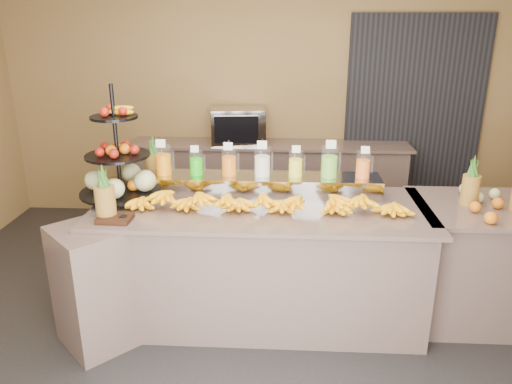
# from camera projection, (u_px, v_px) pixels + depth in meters

# --- Properties ---
(ground) EXTENTS (6.00, 6.00, 0.00)m
(ground) POSITION_uv_depth(u_px,v_px,m) (259.00, 336.00, 3.74)
(ground) COLOR black
(ground) RESTS_ON ground
(room_envelope) EXTENTS (6.04, 5.02, 2.82)m
(room_envelope) POSITION_uv_depth(u_px,v_px,m) (289.00, 70.00, 3.84)
(room_envelope) COLOR olive
(room_envelope) RESTS_ON ground
(buffet_counter) EXTENTS (2.75, 1.25, 0.93)m
(buffet_counter) POSITION_uv_depth(u_px,v_px,m) (246.00, 264.00, 3.83)
(buffet_counter) COLOR gray
(buffet_counter) RESTS_ON ground
(right_counter) EXTENTS (1.08, 0.88, 0.93)m
(right_counter) POSITION_uv_depth(u_px,v_px,m) (480.00, 262.00, 3.87)
(right_counter) COLOR gray
(right_counter) RESTS_ON ground
(back_ledge) EXTENTS (3.10, 0.55, 0.93)m
(back_ledge) POSITION_uv_depth(u_px,v_px,m) (269.00, 183.00, 5.70)
(back_ledge) COLOR gray
(back_ledge) RESTS_ON ground
(pitcher_tray) EXTENTS (1.85, 0.30, 0.15)m
(pitcher_tray) POSITION_uv_depth(u_px,v_px,m) (262.00, 185.00, 3.95)
(pitcher_tray) COLOR gray
(pitcher_tray) RESTS_ON buffet_counter
(juice_pitcher_orange_a) EXTENTS (0.13, 0.13, 0.31)m
(juice_pitcher_orange_a) POSITION_uv_depth(u_px,v_px,m) (164.00, 161.00, 3.93)
(juice_pitcher_orange_a) COLOR silver
(juice_pitcher_orange_a) RESTS_ON pitcher_tray
(juice_pitcher_green) EXTENTS (0.11, 0.11, 0.26)m
(juice_pitcher_green) POSITION_uv_depth(u_px,v_px,m) (196.00, 164.00, 3.92)
(juice_pitcher_green) COLOR silver
(juice_pitcher_green) RESTS_ON pitcher_tray
(juice_pitcher_orange_b) EXTENTS (0.12, 0.12, 0.29)m
(juice_pitcher_orange_b) POSITION_uv_depth(u_px,v_px,m) (229.00, 163.00, 3.90)
(juice_pitcher_orange_b) COLOR silver
(juice_pitcher_orange_b) RESTS_ON pitcher_tray
(juice_pitcher_milk) EXTENTS (0.13, 0.13, 0.31)m
(juice_pitcher_milk) POSITION_uv_depth(u_px,v_px,m) (262.00, 163.00, 3.89)
(juice_pitcher_milk) COLOR silver
(juice_pitcher_milk) RESTS_ON pitcher_tray
(juice_pitcher_lemon) EXTENTS (0.11, 0.12, 0.27)m
(juice_pitcher_lemon) POSITION_uv_depth(u_px,v_px,m) (296.00, 165.00, 3.88)
(juice_pitcher_lemon) COLOR silver
(juice_pitcher_lemon) RESTS_ON pitcher_tray
(juice_pitcher_lime) EXTENTS (0.13, 0.14, 0.32)m
(juice_pitcher_lime) POSITION_uv_depth(u_px,v_px,m) (329.00, 164.00, 3.86)
(juice_pitcher_lime) COLOR silver
(juice_pitcher_lime) RESTS_ON pitcher_tray
(juice_pitcher_orange_c) EXTENTS (0.11, 0.12, 0.27)m
(juice_pitcher_orange_c) POSITION_uv_depth(u_px,v_px,m) (363.00, 166.00, 3.85)
(juice_pitcher_orange_c) COLOR silver
(juice_pitcher_orange_c) RESTS_ON pitcher_tray
(banana_heap) EXTENTS (2.07, 0.19, 0.17)m
(banana_heap) POSITION_uv_depth(u_px,v_px,m) (264.00, 199.00, 3.62)
(banana_heap) COLOR #F6AF0C
(banana_heap) RESTS_ON buffet_counter
(fruit_stand) EXTENTS (0.79, 0.79, 0.88)m
(fruit_stand) POSITION_uv_depth(u_px,v_px,m) (124.00, 170.00, 3.81)
(fruit_stand) COLOR black
(fruit_stand) RESTS_ON buffet_counter
(condiment_caddy) EXTENTS (0.24, 0.18, 0.03)m
(condiment_caddy) POSITION_uv_depth(u_px,v_px,m) (115.00, 219.00, 3.44)
(condiment_caddy) COLOR black
(condiment_caddy) RESTS_ON buffet_counter
(pineapple_left_a) EXTENTS (0.14, 0.14, 0.40)m
(pineapple_left_a) POSITION_uv_depth(u_px,v_px,m) (105.00, 199.00, 3.43)
(pineapple_left_a) COLOR brown
(pineapple_left_a) RESTS_ON buffet_counter
(pineapple_left_b) EXTENTS (0.15, 0.15, 0.43)m
(pineapple_left_b) POSITION_uv_depth(u_px,v_px,m) (154.00, 166.00, 4.12)
(pineapple_left_b) COLOR brown
(pineapple_left_b) RESTS_ON buffet_counter
(right_fruit_pile) EXTENTS (0.44, 0.42, 0.23)m
(right_fruit_pile) POSITION_uv_depth(u_px,v_px,m) (496.00, 203.00, 3.57)
(right_fruit_pile) COLOR brown
(right_fruit_pile) RESTS_ON right_counter
(oven_warmer) EXTENTS (0.63, 0.47, 0.39)m
(oven_warmer) POSITION_uv_depth(u_px,v_px,m) (238.00, 125.00, 5.50)
(oven_warmer) COLOR gray
(oven_warmer) RESTS_ON back_ledge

